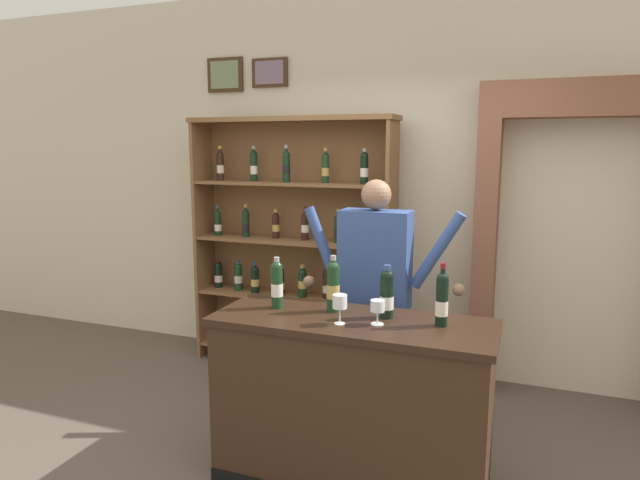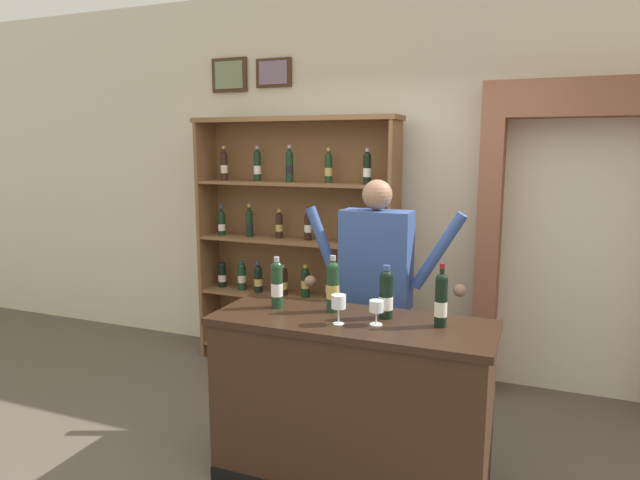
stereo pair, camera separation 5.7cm
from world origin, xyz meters
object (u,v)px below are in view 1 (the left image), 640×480
at_px(wine_shelf, 294,240).
at_px(tasting_bottle_super_tuscan, 387,293).
at_px(tasting_counter, 351,402).
at_px(shopkeeper, 375,278).
at_px(tasting_bottle_bianco, 333,285).
at_px(tasting_bottle_prosecco, 442,299).
at_px(wine_glass_center, 377,308).
at_px(wine_glass_right, 340,302).
at_px(tasting_bottle_brunello, 277,284).

height_order(wine_shelf, tasting_bottle_super_tuscan, wine_shelf).
relative_size(tasting_counter, shopkeeper, 0.91).
height_order(tasting_bottle_bianco, tasting_bottle_prosecco, tasting_bottle_prosecco).
relative_size(tasting_counter, tasting_bottle_prosecco, 4.59).
xyz_separation_m(wine_shelf, shopkeeper, (0.96, -0.88, -0.05)).
height_order(wine_shelf, tasting_bottle_bianco, wine_shelf).
xyz_separation_m(shopkeeper, wine_glass_center, (0.20, -0.68, 0.01)).
bearing_deg(tasting_bottle_bianco, tasting_bottle_super_tuscan, -1.35).
bearing_deg(tasting_bottle_bianco, shopkeeper, 79.32).
height_order(tasting_bottle_prosecco, wine_glass_center, tasting_bottle_prosecco).
xyz_separation_m(wine_shelf, tasting_counter, (1.01, -1.51, -0.62)).
bearing_deg(tasting_counter, wine_glass_right, -108.15).
bearing_deg(tasting_counter, shopkeeper, 94.12).
xyz_separation_m(tasting_bottle_super_tuscan, wine_glass_right, (-0.20, -0.20, -0.02)).
relative_size(tasting_counter, wine_glass_center, 11.59).
bearing_deg(wine_shelf, tasting_bottle_super_tuscan, -50.37).
height_order(tasting_counter, wine_glass_right, wine_glass_right).
relative_size(tasting_bottle_super_tuscan, tasting_bottle_prosecco, 0.88).
xyz_separation_m(tasting_bottle_bianco, wine_glass_center, (0.30, -0.14, -0.06)).
distance_m(tasting_bottle_super_tuscan, wine_glass_center, 0.14).
bearing_deg(tasting_bottle_super_tuscan, tasting_bottle_prosecco, -6.45).
relative_size(tasting_bottle_prosecco, wine_glass_right, 2.09).
relative_size(shopkeeper, tasting_bottle_super_tuscan, 5.72).
xyz_separation_m(tasting_bottle_brunello, wine_glass_right, (0.44, -0.16, -0.02)).
bearing_deg(shopkeeper, tasting_bottle_brunello, -126.42).
bearing_deg(tasting_counter, tasting_bottle_brunello, 173.93).
bearing_deg(wine_glass_right, wine_glass_center, 19.10).
bearing_deg(tasting_bottle_brunello, tasting_counter, -6.07).
height_order(tasting_counter, tasting_bottle_bianco, tasting_bottle_bianco).
height_order(tasting_bottle_prosecco, wine_glass_right, tasting_bottle_prosecco).
distance_m(wine_shelf, wine_glass_right, 1.89).
xyz_separation_m(shopkeeper, tasting_bottle_super_tuscan, (0.21, -0.54, 0.06)).
bearing_deg(tasting_bottle_prosecco, tasting_counter, -173.05).
bearing_deg(shopkeeper, wine_shelf, 137.64).
bearing_deg(wine_shelf, wine_glass_center, -53.27).
height_order(shopkeeper, tasting_bottle_super_tuscan, shopkeeper).
distance_m(wine_shelf, tasting_bottle_brunello, 1.56).
xyz_separation_m(tasting_bottle_bianco, tasting_bottle_prosecco, (0.62, -0.04, -0.01)).
bearing_deg(tasting_bottle_bianco, wine_shelf, 121.37).
distance_m(tasting_bottle_brunello, wine_glass_right, 0.47).
bearing_deg(tasting_bottle_super_tuscan, wine_glass_center, -96.49).
distance_m(tasting_bottle_bianco, tasting_bottle_super_tuscan, 0.32).
bearing_deg(tasting_bottle_super_tuscan, wine_glass_right, -135.45).
distance_m(tasting_bottle_super_tuscan, tasting_bottle_prosecco, 0.31).
relative_size(tasting_bottle_super_tuscan, wine_glass_center, 2.22).
distance_m(wine_shelf, shopkeeper, 1.30).
xyz_separation_m(tasting_bottle_prosecco, wine_glass_center, (-0.32, -0.10, -0.05)).
bearing_deg(tasting_bottle_prosecco, tasting_bottle_bianco, 176.13).
height_order(wine_glass_center, wine_glass_right, wine_glass_right).
xyz_separation_m(tasting_counter, tasting_bottle_bianco, (-0.15, 0.10, 0.64)).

